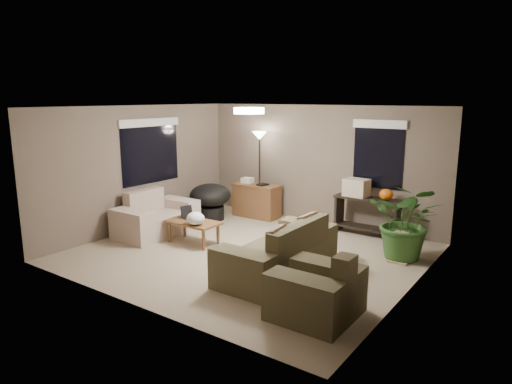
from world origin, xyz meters
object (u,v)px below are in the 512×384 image
Objects in this scene: main_sofa at (281,255)px; houseplant at (407,230)px; armchair at (317,293)px; console_table at (367,213)px; floor_lamp at (259,146)px; loveseat at (155,219)px; coffee_table at (193,224)px; papasan_chair at (210,199)px; cat_scratching_post at (400,249)px; desk at (257,200)px.

main_sofa is 2.22m from houseplant.
armchair is 3.66m from console_table.
floor_lamp reaches higher than main_sofa.
main_sofa is 3.14m from loveseat.
houseplant is at bearing 22.16° from coffee_table.
papasan_chair is 0.84× the size of houseplant.
houseplant is (1.05, -0.92, 0.07)m from console_table.
coffee_table is 3.65m from cat_scratching_post.
floor_lamp is at bearing 130.22° from main_sofa.
armchair is at bearing -95.74° from houseplant.
armchair is at bearing -39.76° from main_sofa.
floor_lamp is at bearing 165.61° from houseplant.
coffee_table is at bearing -86.27° from desk.
floor_lamp is at bearing 69.28° from loveseat.
console_table is 1.40m from houseplant.
papasan_chair reaches higher than coffee_table.
papasan_chair reaches higher than cat_scratching_post.
loveseat is at bearing -97.41° from papasan_chair.
desk is at bearing 93.73° from coffee_table.
papasan_chair is (-3.27, -0.89, 0.03)m from console_table.
coffee_table is at bearing -86.40° from floor_lamp.
console_table is at bearing 83.00° from main_sofa.
floor_lamp is at bearing 90.95° from desk.
floor_lamp is at bearing 52.10° from papasan_chair.
cat_scratching_post is at bearing 49.28° from main_sofa.
coffee_table is 0.91× the size of desk.
armchair reaches higher than coffee_table.
cat_scratching_post is at bearing 84.76° from armchair.
loveseat is 1.60× the size of armchair.
console_table is at bearing 102.37° from armchair.
armchair is at bearing -21.06° from coffee_table.
main_sofa is 1.15× the size of floor_lamp.
papasan_chair is 4.29m from cat_scratching_post.
floor_lamp is (-0.15, 2.34, 1.24)m from coffee_table.
loveseat is at bearing -162.72° from houseplant.
main_sofa is 2.00× the size of desk.
cat_scratching_post is at bearing -17.13° from floor_lamp.
main_sofa reaches higher than console_table.
armchair is at bearing -77.63° from console_table.
console_table is 1.51m from cat_scratching_post.
houseplant is at bearing 51.48° from main_sofa.
main_sofa reaches higher than desk.
desk is (-2.24, 2.54, 0.08)m from main_sofa.
houseplant is at bearing -0.49° from papasan_chair.
floor_lamp reaches higher than desk.
coffee_table is at bearing -59.90° from papasan_chair.
coffee_table is at bearing 171.54° from main_sofa.
floor_lamp is at bearing 93.60° from coffee_table.
main_sofa is at bearing -8.46° from coffee_table.
console_table is 1.00× the size of houseplant.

